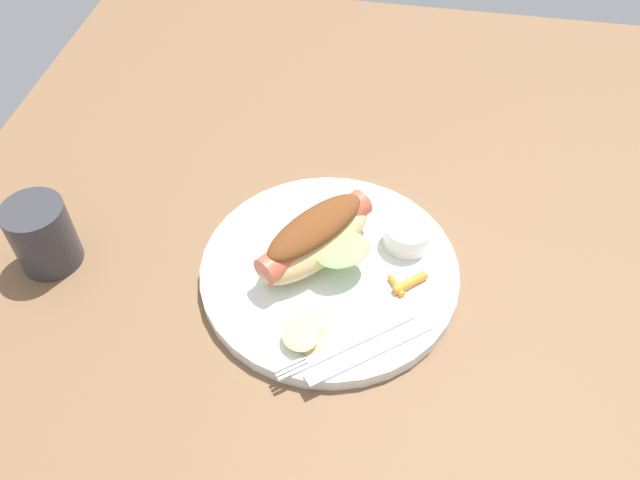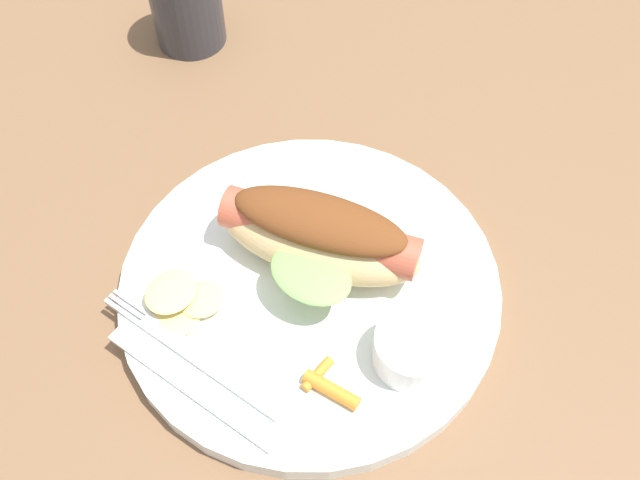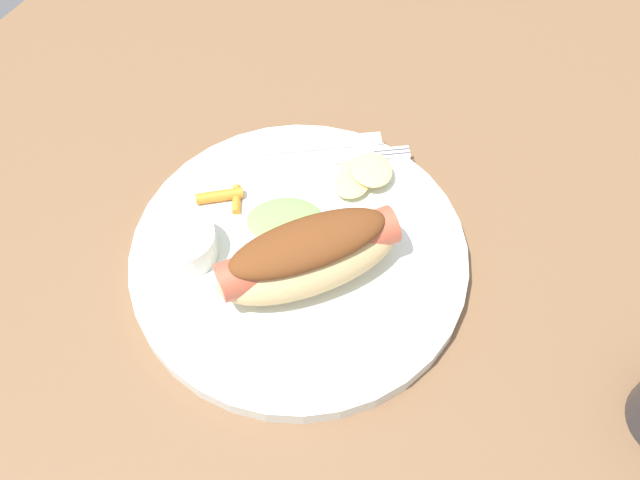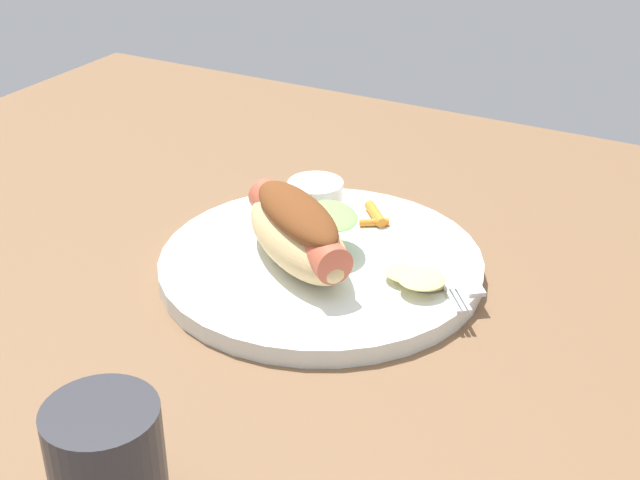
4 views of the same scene
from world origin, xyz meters
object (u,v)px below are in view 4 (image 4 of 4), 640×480
at_px(fork, 436,262).
at_px(carrot_garnish, 375,216).
at_px(plate, 321,264).
at_px(sauce_ramekin, 316,195).
at_px(chips_pile, 418,278).
at_px(drinking_cup, 108,467).
at_px(knife, 452,253).
at_px(hot_dog, 298,230).

distance_m(fork, carrot_garnish, 0.09).
distance_m(plate, sauce_ramekin, 0.09).
bearing_deg(chips_pile, carrot_garnish, -47.81).
xyz_separation_m(carrot_garnish, drinking_cup, (-0.02, 0.39, 0.02)).
distance_m(carrot_garnish, drinking_cup, 0.39).
distance_m(plate, chips_pile, 0.09).
height_order(knife, carrot_garnish, carrot_garnish).
xyz_separation_m(hot_dog, chips_pile, (-0.10, -0.01, -0.02)).
height_order(plate, sauce_ramekin, sauce_ramekin).
relative_size(plate, drinking_cup, 3.44).
relative_size(plate, knife, 1.99).
bearing_deg(knife, carrot_garnish, -145.70).
relative_size(knife, chips_pile, 2.22).
bearing_deg(chips_pile, fork, -88.49).
xyz_separation_m(fork, drinking_cup, (0.06, 0.34, 0.02)).
relative_size(sauce_ramekin, chips_pile, 0.84).
height_order(fork, carrot_garnish, carrot_garnish).
bearing_deg(knife, chips_pile, -43.13).
height_order(chips_pile, carrot_garnish, chips_pile).
distance_m(chips_pile, drinking_cup, 0.31).
height_order(plate, chips_pile, chips_pile).
height_order(plate, carrot_garnish, carrot_garnish).
bearing_deg(hot_dog, drinking_cup, -45.69).
bearing_deg(drinking_cup, fork, -100.25).
bearing_deg(carrot_garnish, knife, 162.50).
bearing_deg(sauce_ramekin, fork, 162.71).
xyz_separation_m(fork, carrot_garnish, (0.08, -0.05, 0.00)).
height_order(fork, knife, same).
distance_m(fork, drinking_cup, 0.35).
bearing_deg(drinking_cup, plate, -84.52).
distance_m(plate, knife, 0.11).
distance_m(sauce_ramekin, carrot_garnish, 0.06).
relative_size(chips_pile, carrot_garnish, 1.48).
distance_m(plate, hot_dog, 0.04).
height_order(hot_dog, knife, hot_dog).
bearing_deg(drinking_cup, hot_dog, -81.75).
distance_m(knife, drinking_cup, 0.37).
bearing_deg(hot_dog, carrot_garnish, 112.28).
xyz_separation_m(sauce_ramekin, chips_pile, (-0.14, 0.08, -0.01)).
xyz_separation_m(plate, carrot_garnish, (-0.01, -0.08, 0.01)).
height_order(sauce_ramekin, knife, sauce_ramekin).
relative_size(hot_dog, chips_pile, 2.48).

